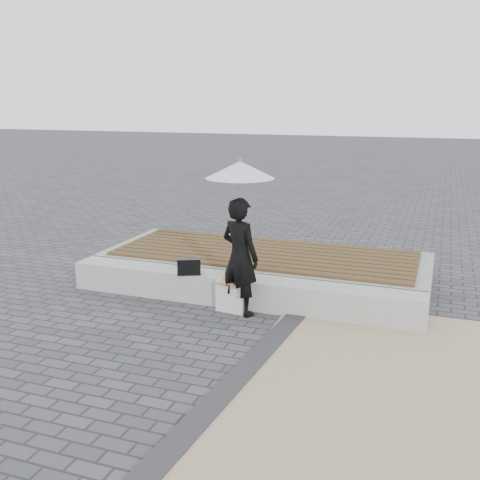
{
  "coord_description": "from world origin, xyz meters",
  "views": [
    {
      "loc": [
        2.54,
        -5.27,
        2.74
      ],
      "look_at": [
        0.15,
        1.28,
        1.0
      ],
      "focal_mm": 41.96,
      "sensor_mm": 36.0,
      "label": 1
    }
  ],
  "objects_px": {
    "seating_ledge": "(238,290)",
    "canvas_tote": "(232,296)",
    "woman": "(240,257)",
    "handbag": "(189,267)",
    "parasol": "(240,170)"
  },
  "relations": [
    {
      "from": "seating_ledge",
      "to": "canvas_tote",
      "type": "distance_m",
      "value": 0.3
    },
    {
      "from": "seating_ledge",
      "to": "canvas_tote",
      "type": "relative_size",
      "value": 11.76
    },
    {
      "from": "woman",
      "to": "canvas_tote",
      "type": "xyz_separation_m",
      "value": [
        -0.12,
        0.03,
        -0.56
      ]
    },
    {
      "from": "seating_ledge",
      "to": "woman",
      "type": "height_order",
      "value": "woman"
    },
    {
      "from": "woman",
      "to": "handbag",
      "type": "bearing_deg",
      "value": 10.29
    },
    {
      "from": "seating_ledge",
      "to": "handbag",
      "type": "distance_m",
      "value": 0.75
    },
    {
      "from": "seating_ledge",
      "to": "canvas_tote",
      "type": "height_order",
      "value": "canvas_tote"
    },
    {
      "from": "canvas_tote",
      "to": "parasol",
      "type": "bearing_deg",
      "value": -4.64
    },
    {
      "from": "woman",
      "to": "canvas_tote",
      "type": "distance_m",
      "value": 0.58
    },
    {
      "from": "canvas_tote",
      "to": "woman",
      "type": "bearing_deg",
      "value": -4.64
    },
    {
      "from": "parasol",
      "to": "canvas_tote",
      "type": "height_order",
      "value": "parasol"
    },
    {
      "from": "seating_ledge",
      "to": "canvas_tote",
      "type": "bearing_deg",
      "value": -85.9
    },
    {
      "from": "woman",
      "to": "handbag",
      "type": "distance_m",
      "value": 0.86
    },
    {
      "from": "woman",
      "to": "parasol",
      "type": "relative_size",
      "value": 1.4
    },
    {
      "from": "seating_ledge",
      "to": "parasol",
      "type": "height_order",
      "value": "parasol"
    }
  ]
}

